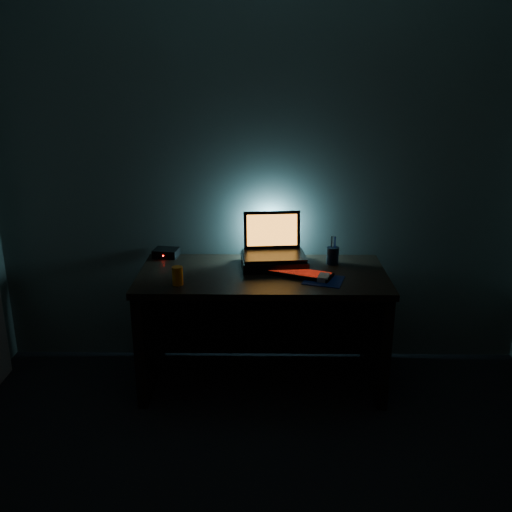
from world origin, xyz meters
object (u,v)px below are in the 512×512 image
at_px(laptop, 273,245).
at_px(router, 166,253).
at_px(pen_cup, 333,256).
at_px(juice_glass, 178,276).
at_px(keyboard, 295,273).
at_px(mouse, 324,278).

xyz_separation_m(laptop, router, (-0.70, 0.13, -0.09)).
height_order(pen_cup, juice_glass, same).
height_order(keyboard, router, router).
bearing_deg(laptop, keyboard, -63.44).
bearing_deg(juice_glass, mouse, 4.99).
xyz_separation_m(pen_cup, juice_glass, (-0.93, -0.37, -0.00)).
relative_size(mouse, juice_glass, 0.92).
height_order(keyboard, mouse, mouse).
relative_size(keyboard, juice_glass, 4.26).
height_order(laptop, mouse, laptop).
relative_size(laptop, pen_cup, 3.74).
height_order(pen_cup, router, pen_cup).
distance_m(laptop, pen_cup, 0.38).
bearing_deg(pen_cup, keyboard, -139.68).
relative_size(juice_glass, router, 0.62).
relative_size(keyboard, mouse, 4.63).
xyz_separation_m(keyboard, router, (-0.83, 0.34, 0.01)).
bearing_deg(juice_glass, pen_cup, 22.04).
xyz_separation_m(mouse, pen_cup, (0.09, 0.30, 0.04)).
bearing_deg(mouse, juice_glass, -158.21).
bearing_deg(router, juice_glass, -64.59).
xyz_separation_m(laptop, keyboard, (0.13, -0.21, -0.11)).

